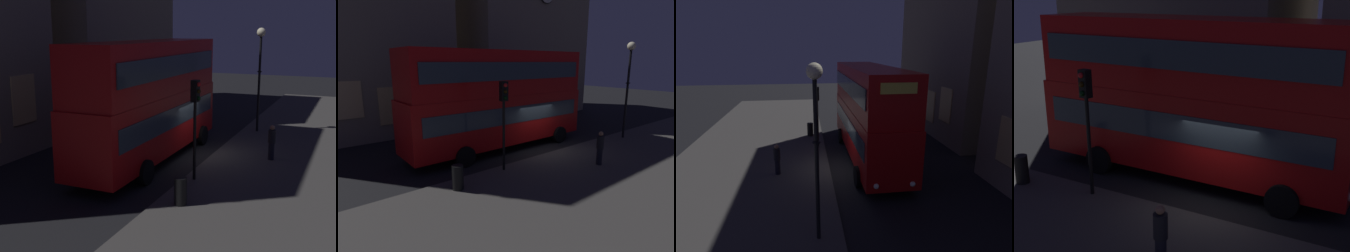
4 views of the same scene
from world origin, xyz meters
TOP-DOWN VIEW (x-y plane):
  - ground_plane at (0.00, 0.00)m, footprint 80.00×80.00m
  - double_decker_bus at (-1.67, 1.63)m, footprint 11.09×2.83m
  - traffic_light_near_kerb at (-3.64, -1.31)m, footprint 0.35×0.38m
  - pedestrian at (0.36, -3.61)m, footprint 0.34×0.34m
  - litter_bin at (-6.26, -1.76)m, footprint 0.45×0.45m

SIDE VIEW (x-z plane):
  - ground_plane at x=0.00m, z-range 0.00..0.00m
  - litter_bin at x=-6.26m, z-range 0.12..1.09m
  - pedestrian at x=0.36m, z-range 0.14..1.78m
  - traffic_light_near_kerb at x=-3.64m, z-range 1.00..5.01m
  - double_decker_bus at x=-1.67m, z-range 0.30..5.84m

